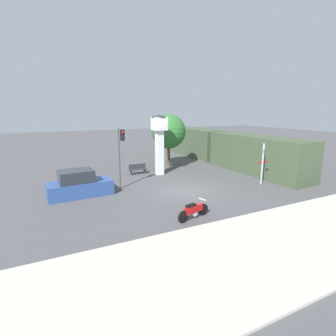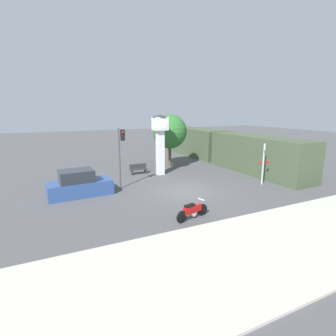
# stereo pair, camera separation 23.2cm
# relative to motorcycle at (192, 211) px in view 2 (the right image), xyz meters

# --- Properties ---
(ground_plane) EXTENTS (120.00, 120.00, 0.00)m
(ground_plane) POSITION_rel_motorcycle_xyz_m (2.06, 4.45, -0.47)
(ground_plane) COLOR #4C4C4F
(sidewalk_strip) EXTENTS (36.00, 6.00, 0.10)m
(sidewalk_strip) POSITION_rel_motorcycle_xyz_m (2.06, -4.00, -0.42)
(sidewalk_strip) COLOR #BCB7A8
(sidewalk_strip) RESTS_ON ground_plane
(motorcycle) EXTENTS (2.17, 0.73, 0.97)m
(motorcycle) POSITION_rel_motorcycle_xyz_m (0.00, 0.00, 0.00)
(motorcycle) COLOR black
(motorcycle) RESTS_ON ground_plane
(clock_tower) EXTENTS (1.37, 1.37, 5.33)m
(clock_tower) POSITION_rel_motorcycle_xyz_m (2.50, 9.79, 3.05)
(clock_tower) COLOR white
(clock_tower) RESTS_ON ground_plane
(freight_train) EXTENTS (2.80, 21.94, 3.40)m
(freight_train) POSITION_rel_motorcycle_xyz_m (10.81, 12.05, 1.23)
(freight_train) COLOR #425138
(freight_train) RESTS_ON ground_plane
(traffic_light) EXTENTS (0.50, 0.35, 4.45)m
(traffic_light) POSITION_rel_motorcycle_xyz_m (-1.80, 7.12, 2.58)
(traffic_light) COLOR #47474C
(traffic_light) RESTS_ON ground_plane
(railroad_crossing_signal) EXTENTS (0.90, 0.82, 3.21)m
(railroad_crossing_signal) POSITION_rel_motorcycle_xyz_m (8.37, 3.38, 1.30)
(railroad_crossing_signal) COLOR #B7B7BC
(railroad_crossing_signal) RESTS_ON ground_plane
(street_tree) EXTENTS (3.43, 3.43, 5.29)m
(street_tree) POSITION_rel_motorcycle_xyz_m (4.79, 12.54, 3.09)
(street_tree) COLOR brown
(street_tree) RESTS_ON ground_plane
(bench) EXTENTS (1.60, 0.44, 0.92)m
(bench) POSITION_rel_motorcycle_xyz_m (0.77, 10.78, 0.02)
(bench) COLOR #2D2D33
(bench) RESTS_ON ground_plane
(parked_car) EXTENTS (4.29, 2.02, 1.80)m
(parked_car) POSITION_rel_motorcycle_xyz_m (-4.91, 6.75, 0.28)
(parked_car) COLOR #2D4C8C
(parked_car) RESTS_ON ground_plane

